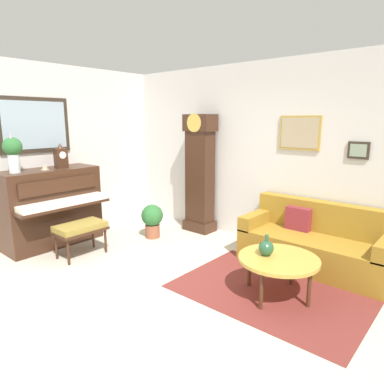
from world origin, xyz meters
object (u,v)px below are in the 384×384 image
object	(u,v)px
mantel_clock	(61,157)
teacup	(45,168)
coffee_table	(279,260)
piano	(52,207)
grandfather_clock	(200,177)
flower_vase	(13,151)
piano_bench	(80,229)
potted_plant	(152,219)
green_jug	(266,248)
couch	(315,243)

from	to	relation	value
mantel_clock	teacup	distance (m)	0.33
teacup	coffee_table	bearing A→B (deg)	14.34
piano	grandfather_clock	size ratio (longest dim) A/B	0.71
coffee_table	flower_vase	distance (m)	3.84
piano	mantel_clock	size ratio (longest dim) A/B	3.79
piano_bench	potted_plant	size ratio (longest dim) A/B	1.25
grandfather_clock	mantel_clock	distance (m)	2.28
piano_bench	coffee_table	size ratio (longest dim) A/B	0.80
mantel_clock	coffee_table	bearing A→B (deg)	9.52
green_jug	potted_plant	xyz separation A→B (m)	(-2.35, 0.46, -0.22)
grandfather_clock	green_jug	bearing A→B (deg)	-32.45
piano	piano_bench	world-z (taller)	piano
piano_bench	flower_vase	distance (m)	1.43
flower_vase	green_jug	xyz separation A→B (m)	(3.32, 1.25, -0.97)
flower_vase	potted_plant	size ratio (longest dim) A/B	1.04
grandfather_clock	teacup	xyz separation A→B (m)	(-1.27, -2.10, 0.25)
flower_vase	green_jug	bearing A→B (deg)	20.58
piano_bench	flower_vase	world-z (taller)	flower_vase
grandfather_clock	potted_plant	xyz separation A→B (m)	(-0.36, -0.81, -0.64)
couch	coffee_table	distance (m)	1.08
teacup	potted_plant	xyz separation A→B (m)	(0.92, 1.30, -0.90)
couch	potted_plant	bearing A→B (deg)	-165.27
grandfather_clock	couch	bearing A→B (deg)	-4.07
teacup	mantel_clock	bearing A→B (deg)	99.19
piano	flower_vase	distance (m)	1.03
piano	mantel_clock	world-z (taller)	mantel_clock
flower_vase	couch	bearing A→B (deg)	34.39
couch	teacup	bearing A→B (deg)	-150.20
grandfather_clock	piano_bench	bearing A→B (deg)	-105.43
potted_plant	teacup	bearing A→B (deg)	-125.28
mantel_clock	teacup	size ratio (longest dim) A/B	3.28
couch	piano_bench	bearing A→B (deg)	-145.30
mantel_clock	flower_vase	distance (m)	0.72
couch	flower_vase	world-z (taller)	flower_vase
couch	green_jug	bearing A→B (deg)	-96.91
couch	mantel_clock	size ratio (longest dim) A/B	5.00
piano	potted_plant	world-z (taller)	piano
piano_bench	mantel_clock	bearing A→B (deg)	165.18
mantel_clock	grandfather_clock	bearing A→B (deg)	53.87
flower_vase	piano_bench	bearing A→B (deg)	33.26
mantel_clock	flower_vase	bearing A→B (deg)	-90.04
couch	potted_plant	xyz separation A→B (m)	(-2.49, -0.65, 0.01)
green_jug	potted_plant	size ratio (longest dim) A/B	0.43
coffee_table	piano	bearing A→B (deg)	-167.01
piano_bench	grandfather_clock	xyz separation A→B (m)	(0.56, 2.01, 0.56)
flower_vase	potted_plant	xyz separation A→B (m)	(0.96, 1.71, -1.19)
potted_plant	green_jug	bearing A→B (deg)	-11.14
piano_bench	grandfather_clock	size ratio (longest dim) A/B	0.34
piano	flower_vase	world-z (taller)	flower_vase
potted_plant	piano_bench	bearing A→B (deg)	-99.33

